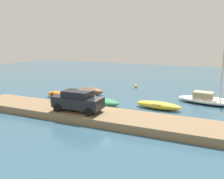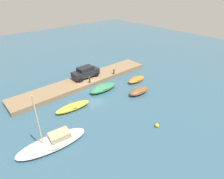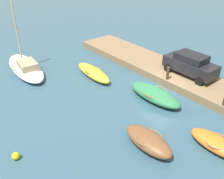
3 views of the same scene
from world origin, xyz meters
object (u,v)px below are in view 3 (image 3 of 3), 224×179
Objects in this scene: rowboat_orange at (217,144)px; marker_buoy at (16,156)px; rowboat_yellow at (93,73)px; parked_car at (190,64)px; sailboat_white at (26,67)px; dinghy_brown at (148,141)px; mooring_post_mid_west at (168,73)px; motorboat_green at (155,94)px.

marker_buoy is (6.14, 8.55, -0.15)m from rowboat_orange.
rowboat_yellow is 11.06m from rowboat_orange.
sailboat_white is at bearing 42.34° from parked_car.
dinghy_brown is 7.12m from mooring_post_mid_west.
parked_car is (-5.44, -5.20, 1.13)m from rowboat_yellow.
rowboat_yellow is at bearing 12.24° from motorboat_green.
sailboat_white is at bearing 37.92° from mooring_post_mid_west.
rowboat_orange is 7.72× the size of marker_buoy.
dinghy_brown is at bearing 167.18° from rowboat_yellow.
rowboat_yellow is at bearing -59.99° from marker_buoy.
mooring_post_mid_west is (0.71, -2.13, 0.69)m from motorboat_green.
dinghy_brown is 7.94× the size of marker_buoy.
dinghy_brown is 0.79× the size of parked_car.
motorboat_green is (-9.91, -5.03, -0.03)m from sailboat_white.
marker_buoy is (0.52, 13.72, -1.28)m from parked_car.
sailboat_white reaches higher than motorboat_green.
mooring_post_mid_west is at bearing -71.50° from motorboat_green.
marker_buoy is (0.64, 9.73, -0.19)m from motorboat_green.
motorboat_green is 9.75m from marker_buoy.
motorboat_green reaches higher than marker_buoy.
rowboat_yellow is at bearing 34.60° from mooring_post_mid_west.
sailboat_white is 11.67m from mooring_post_mid_west.
rowboat_orange reaches higher than marker_buoy.
motorboat_green is at bearing -163.31° from rowboat_yellow.
sailboat_white reaches higher than rowboat_yellow.
motorboat_green is (-5.56, -1.21, 0.04)m from rowboat_yellow.
rowboat_yellow is at bearing -0.12° from rowboat_orange.
mooring_post_mid_west reaches higher than rowboat_orange.
mooring_post_mid_west is 1.99m from parked_car.
mooring_post_mid_west is at bearing -89.62° from marker_buoy.
sailboat_white is (4.35, 3.82, 0.07)m from rowboat_yellow.
mooring_post_mid_west is at bearing -55.77° from dinghy_brown.
sailboat_white is at bearing 13.76° from rowboat_orange.
marker_buoy is (-4.92, 8.52, -0.15)m from rowboat_yellow.
rowboat_yellow is 5.79m from sailboat_white.
sailboat_white is 13.36m from parked_car.
rowboat_yellow is 5.93m from mooring_post_mid_west.
parked_car reaches higher than mooring_post_mid_west.
motorboat_green is 4.34× the size of mooring_post_mid_west.
sailboat_white reaches higher than marker_buoy.
parked_car is (5.63, -5.17, 1.12)m from rowboat_orange.
rowboat_yellow is 7.61m from parked_car.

